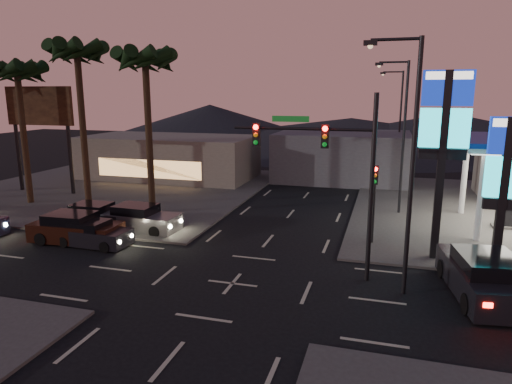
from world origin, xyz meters
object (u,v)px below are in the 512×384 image
(car_lane_a_front, at_px, (92,234))
(car_lane_b_mid, at_px, (96,216))
(car_lane_b_front, at_px, (140,219))
(traffic_signal_mast, at_px, (331,160))
(suv_station, at_px, (484,277))
(pylon_sign_short, at_px, (505,171))
(pylon_sign_tall, at_px, (444,128))
(car_lane_a_mid, at_px, (75,229))

(car_lane_a_front, bearing_deg, car_lane_b_mid, 122.10)
(car_lane_b_front, bearing_deg, car_lane_a_front, -109.33)
(traffic_signal_mast, bearing_deg, suv_station, -3.73)
(pylon_sign_short, xyz_separation_m, car_lane_b_front, (-18.78, 1.27, -3.94))
(pylon_sign_tall, distance_m, car_lane_a_mid, 19.55)
(traffic_signal_mast, bearing_deg, car_lane_a_front, 176.75)
(car_lane_a_front, height_order, car_lane_a_mid, car_lane_a_mid)
(pylon_sign_tall, distance_m, pylon_sign_short, 3.20)
(pylon_sign_tall, xyz_separation_m, suv_station, (1.51, -3.92, -5.54))
(car_lane_a_front, relative_size, car_lane_a_mid, 0.83)
(pylon_sign_short, distance_m, car_lane_a_mid, 21.46)
(traffic_signal_mast, bearing_deg, car_lane_a_mid, 176.27)
(car_lane_a_front, bearing_deg, car_lane_b_front, 70.67)
(pylon_sign_short, height_order, suv_station, pylon_sign_short)
(car_lane_a_mid, xyz_separation_m, car_lane_b_front, (2.26, 2.88, -0.03))
(car_lane_b_mid, bearing_deg, car_lane_b_front, 1.27)
(traffic_signal_mast, relative_size, car_lane_a_front, 1.92)
(traffic_signal_mast, bearing_deg, car_lane_b_front, 161.85)
(car_lane_a_front, bearing_deg, pylon_sign_tall, 9.15)
(traffic_signal_mast, xyz_separation_m, suv_station, (6.26, -0.41, -4.38))
(suv_station, bearing_deg, pylon_sign_short, 71.33)
(pylon_sign_tall, xyz_separation_m, traffic_signal_mast, (-4.74, -3.51, -1.17))
(pylon_sign_tall, xyz_separation_m, car_lane_b_front, (-16.28, 0.27, -5.68))
(car_lane_a_front, relative_size, car_lane_b_mid, 0.92)
(pylon_sign_tall, relative_size, car_lane_b_front, 1.86)
(pylon_sign_tall, xyz_separation_m, pylon_sign_short, (2.50, -1.00, -1.74))
(pylon_sign_tall, bearing_deg, car_lane_b_mid, 179.39)
(car_lane_b_front, distance_m, car_lane_b_mid, 2.96)
(traffic_signal_mast, xyz_separation_m, car_lane_a_mid, (-13.80, 0.90, -4.48))
(car_lane_b_front, relative_size, suv_station, 0.84)
(car_lane_b_mid, bearing_deg, suv_station, -11.24)
(pylon_sign_short, height_order, car_lane_b_front, pylon_sign_short)
(traffic_signal_mast, relative_size, car_lane_b_front, 1.66)
(car_lane_a_mid, bearing_deg, car_lane_b_mid, 103.87)
(pylon_sign_tall, distance_m, car_lane_b_mid, 20.07)
(pylon_sign_tall, height_order, car_lane_b_front, pylon_sign_tall)
(car_lane_a_front, bearing_deg, suv_station, -3.41)
(pylon_sign_short, bearing_deg, car_lane_b_mid, 176.83)
(pylon_sign_tall, xyz_separation_m, car_lane_b_mid, (-19.23, 0.20, -5.72))
(car_lane_a_front, relative_size, car_lane_b_front, 0.86)
(pylon_sign_short, relative_size, suv_station, 1.22)
(car_lane_a_mid, height_order, suv_station, suv_station)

